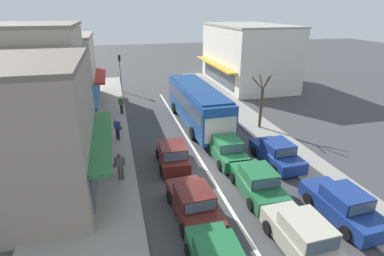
{
  "coord_description": "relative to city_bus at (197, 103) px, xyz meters",
  "views": [
    {
      "loc": [
        -4.88,
        -14.81,
        9.13
      ],
      "look_at": [
        0.12,
        4.29,
        1.2
      ],
      "focal_mm": 28.0,
      "sensor_mm": 36.0,
      "label": 1
    }
  ],
  "objects": [
    {
      "name": "ground_plane",
      "position": [
        -1.54,
        -7.98,
        -1.88
      ],
      "size": [
        140.0,
        140.0,
        0.0
      ],
      "primitive_type": "plane",
      "color": "#3F3F42"
    },
    {
      "name": "parked_sedan_kerb_second",
      "position": [
        2.98,
        -7.84,
        -1.22
      ],
      "size": [
        1.98,
        4.24,
        1.47
      ],
      "color": "navy",
      "rests_on": "ground"
    },
    {
      "name": "hatchback_behind_bus_near",
      "position": [
        0.23,
        -14.74,
        -1.17
      ],
      "size": [
        1.89,
        3.74,
        1.54
      ],
      "color": "#B7B29E",
      "rests_on": "ground"
    },
    {
      "name": "pedestrian_with_handbag_near",
      "position": [
        -6.56,
        -1.91,
        -0.81
      ],
      "size": [
        0.6,
        0.5,
        1.63
      ],
      "color": "#232838",
      "rests_on": "sidewalk_left"
    },
    {
      "name": "sedan_queue_gap_filler",
      "position": [
        0.12,
        -6.58,
        -1.22
      ],
      "size": [
        1.95,
        4.23,
        1.47
      ],
      "color": "#1E6638",
      "rests_on": "ground"
    },
    {
      "name": "city_bus",
      "position": [
        0.0,
        0.0,
        0.0
      ],
      "size": [
        2.9,
        10.9,
        3.23
      ],
      "color": "#1E4C99",
      "rests_on": "ground"
    },
    {
      "name": "shopfront_far_end",
      "position": [
        -11.71,
        9.05,
        1.52
      ],
      "size": [
        7.94,
        8.28,
        6.8
      ],
      "color": "beige",
      "rests_on": "ground"
    },
    {
      "name": "sedan_adjacent_lane_lead",
      "position": [
        0.29,
        -10.64,
        -1.22
      ],
      "size": [
        2.01,
        4.26,
        1.47
      ],
      "color": "#1E6638",
      "rests_on": "ground"
    },
    {
      "name": "shopfront_corner_near",
      "position": [
        -11.71,
        -7.39,
        1.64
      ],
      "size": [
        8.78,
        8.92,
        7.04
      ],
      "color": "gray",
      "rests_on": "ground"
    },
    {
      "name": "sedan_queue_far_back",
      "position": [
        -3.4,
        -11.55,
        -1.22
      ],
      "size": [
        2.05,
        4.28,
        1.47
      ],
      "color": "#561E19",
      "rests_on": "ground"
    },
    {
      "name": "street_tree_right",
      "position": [
        4.64,
        -2.22,
        0.22
      ],
      "size": [
        1.71,
        1.54,
        4.41
      ],
      "color": "brown",
      "rests_on": "ground"
    },
    {
      "name": "pedestrian_far_walker",
      "position": [
        -6.59,
        -7.62,
        -0.81
      ],
      "size": [
        0.66,
        0.26,
        1.63
      ],
      "color": "#4C4742",
      "rests_on": "sidewalk_left"
    },
    {
      "name": "sidewalk_left",
      "position": [
        -8.34,
        -1.98,
        -1.81
      ],
      "size": [
        5.2,
        44.0,
        0.14
      ],
      "primitive_type": "cube",
      "color": "gray",
      "rests_on": "ground"
    },
    {
      "name": "parked_sedan_kerb_front",
      "position": [
        3.25,
        -13.43,
        -1.22
      ],
      "size": [
        2.01,
        4.26,
        1.47
      ],
      "color": "navy",
      "rests_on": "ground"
    },
    {
      "name": "lane_centre_line",
      "position": [
        -1.54,
        -3.98,
        -1.88
      ],
      "size": [
        0.2,
        28.0,
        0.01
      ],
      "primitive_type": "cube",
      "color": "silver",
      "rests_on": "ground"
    },
    {
      "name": "traffic_light_downstreet",
      "position": [
        -5.7,
        12.69,
        0.97
      ],
      "size": [
        0.32,
        0.24,
        4.2
      ],
      "color": "gray",
      "rests_on": "ground"
    },
    {
      "name": "shopfront_mid_block",
      "position": [
        -11.72,
        0.98,
        2.2
      ],
      "size": [
        7.09,
        7.59,
        8.17
      ],
      "color": "#B2A38E",
      "rests_on": "ground"
    },
    {
      "name": "building_right_far",
      "position": [
        9.94,
        12.41,
        1.78
      ],
      "size": [
        8.67,
        13.49,
        7.33
      ],
      "color": "silver",
      "rests_on": "ground"
    },
    {
      "name": "hatchback_adjacent_lane_trail",
      "position": [
        -3.41,
        -6.58,
        -1.17
      ],
      "size": [
        1.96,
        3.78,
        1.54
      ],
      "color": "#561E19",
      "rests_on": "ground"
    },
    {
      "name": "kerb_right",
      "position": [
        4.66,
        -1.98,
        -1.82
      ],
      "size": [
        2.8,
        44.0,
        0.12
      ],
      "primitive_type": "cube",
      "color": "gray",
      "rests_on": "ground"
    },
    {
      "name": "pedestrian_browsing_midblock",
      "position": [
        -6.06,
        3.95,
        -0.81
      ],
      "size": [
        0.46,
        0.4,
        1.63
      ],
      "color": "#333338",
      "rests_on": "sidewalk_left"
    }
  ]
}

